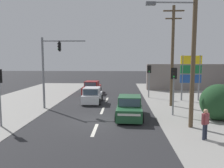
% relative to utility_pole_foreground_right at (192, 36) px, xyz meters
% --- Properties ---
extents(ground_plane, '(140.00, 140.00, 0.00)m').
position_rel_utility_pole_foreground_right_xyz_m(ground_plane, '(-5.68, 1.26, -5.51)').
color(ground_plane, '#28282B').
extents(lane_dash_near, '(0.20, 2.40, 0.01)m').
position_rel_utility_pole_foreground_right_xyz_m(lane_dash_near, '(-5.68, -0.74, -5.51)').
color(lane_dash_near, silver).
rests_on(lane_dash_near, ground).
extents(lane_dash_mid, '(0.20, 2.40, 0.01)m').
position_rel_utility_pole_foreground_right_xyz_m(lane_dash_mid, '(-5.68, 4.26, -5.51)').
color(lane_dash_mid, silver).
rests_on(lane_dash_mid, ground).
extents(lane_dash_far, '(0.20, 2.40, 0.01)m').
position_rel_utility_pole_foreground_right_xyz_m(lane_dash_far, '(-5.68, 9.26, -5.51)').
color(lane_dash_far, silver).
rests_on(lane_dash_far, ground).
extents(kerb_right_verge, '(10.00, 44.00, 0.02)m').
position_rel_utility_pole_foreground_right_xyz_m(kerb_right_verge, '(3.32, 3.26, -5.50)').
color(kerb_right_verge, gray).
rests_on(kerb_right_verge, ground).
extents(kerb_left_verge, '(8.00, 40.00, 0.02)m').
position_rel_utility_pole_foreground_right_xyz_m(kerb_left_verge, '(-14.18, 5.26, -5.50)').
color(kerb_left_verge, gray).
rests_on(kerb_left_verge, ground).
extents(utility_pole_foreground_right, '(3.78, 0.48, 10.29)m').
position_rel_utility_pole_foreground_right_xyz_m(utility_pole_foreground_right, '(0.00, 0.00, 0.00)').
color(utility_pole_foreground_right, brown).
rests_on(utility_pole_foreground_right, ground).
extents(utility_pole_midground_right, '(1.80, 0.26, 8.80)m').
position_rel_utility_pole_foreground_right_xyz_m(utility_pole_midground_right, '(0.33, 6.37, -0.88)').
color(utility_pole_midground_right, brown).
rests_on(utility_pole_midground_right, ground).
extents(traffic_signal_mast, '(3.69, 0.44, 6.00)m').
position_rel_utility_pole_foreground_right_xyz_m(traffic_signal_mast, '(-10.20, 4.91, -1.68)').
color(traffic_signal_mast, slate).
rests_on(traffic_signal_mast, ground).
extents(pedestal_signal_right_kerb, '(0.44, 0.31, 3.56)m').
position_rel_utility_pole_foreground_right_xyz_m(pedestal_signal_right_kerb, '(-0.28, 2.96, -3.10)').
color(pedestal_signal_right_kerb, slate).
rests_on(pedestal_signal_right_kerb, ground).
extents(pedestal_signal_far_median, '(0.44, 0.29, 3.56)m').
position_rel_utility_pole_foreground_right_xyz_m(pedestal_signal_far_median, '(-1.15, 10.70, -3.10)').
color(pedestal_signal_far_median, slate).
rests_on(pedestal_signal_far_median, ground).
extents(shopping_plaza_sign, '(2.10, 0.16, 4.60)m').
position_rel_utility_pole_foreground_right_xyz_m(shopping_plaza_sign, '(2.84, 9.16, -2.53)').
color(shopping_plaza_sign, slate).
rests_on(shopping_plaza_sign, ground).
extents(roadside_bush, '(2.67, 2.29, 2.49)m').
position_rel_utility_pole_foreground_right_xyz_m(roadside_bush, '(2.68, 1.80, -4.34)').
color(roadside_bush, '#1E4223').
rests_on(roadside_bush, ground).
extents(shopfront_wall_far, '(12.00, 1.00, 3.60)m').
position_rel_utility_pole_foreground_right_xyz_m(shopfront_wall_far, '(5.32, 17.26, -3.71)').
color(shopfront_wall_far, gray).
rests_on(shopfront_wall_far, ground).
extents(hatchback_oncoming_mid, '(1.78, 3.64, 1.53)m').
position_rel_utility_pole_foreground_right_xyz_m(hatchback_oncoming_mid, '(-6.96, 7.51, -4.81)').
color(hatchback_oncoming_mid, silver).
rests_on(hatchback_oncoming_mid, ground).
extents(sedan_oncoming_near, '(2.04, 4.31, 1.56)m').
position_rel_utility_pole_foreground_right_xyz_m(sedan_oncoming_near, '(-3.54, 2.22, -4.81)').
color(sedan_oncoming_near, '#235633').
rests_on(sedan_oncoming_near, ground).
extents(sedan_receding_far, '(2.06, 4.32, 1.56)m').
position_rel_utility_pole_foreground_right_xyz_m(sedan_receding_far, '(-7.81, 13.35, -4.81)').
color(sedan_receding_far, maroon).
rests_on(sedan_receding_far, ground).
extents(pedestrian_at_kerb, '(0.46, 0.40, 1.63)m').
position_rel_utility_pole_foreground_right_xyz_m(pedestrian_at_kerb, '(0.19, -2.10, -4.59)').
color(pedestrian_at_kerb, '#232838').
rests_on(pedestrian_at_kerb, ground).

